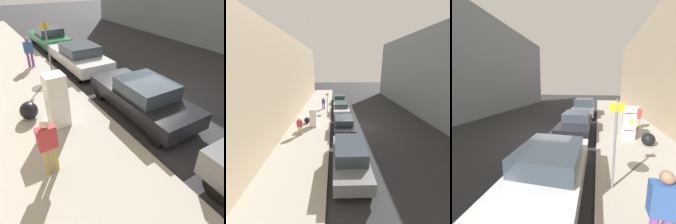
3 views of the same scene
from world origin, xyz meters
TOP-DOWN VIEW (x-y plane):
  - ground_plane at (0.00, 0.00)m, footprint 80.00×80.00m
  - sidewalk_slab at (-4.57, 0.00)m, footprint 3.96×44.00m
  - building_facade_near at (-7.36, 0.00)m, footprint 1.63×39.60m
  - discarded_refrigerator at (-4.25, -0.20)m, footprint 0.62×0.63m
  - manhole_cover at (-4.06, 2.85)m, footprint 0.70×0.70m
  - street_sign_post at (-3.05, 4.19)m, footprint 0.36×0.07m
  - trash_bag at (-5.02, 0.63)m, footprint 0.62×0.62m
  - pedestrian_walking_far at (-3.66, 5.81)m, footprint 0.45×0.22m
  - pedestrian_standing_near at (-5.15, -2.15)m, footprint 0.45×0.22m
  - parked_suv_gray at (-1.32, -6.54)m, footprint 1.92×4.72m
  - parked_sedan_dark at (-1.32, -0.92)m, footprint 1.79×4.63m
  - parked_sedan_silver at (-1.32, 4.63)m, footprint 1.88×4.77m
  - parked_sedan_green at (-1.32, 9.83)m, footprint 1.81×4.45m

SIDE VIEW (x-z plane):
  - ground_plane at x=0.00m, z-range 0.00..0.00m
  - sidewalk_slab at x=-4.57m, z-range 0.00..0.18m
  - manhole_cover at x=-4.06m, z-range 0.18..0.20m
  - trash_bag at x=-5.02m, z-range 0.18..0.80m
  - parked_sedan_green at x=-1.32m, z-range 0.02..1.39m
  - parked_sedan_dark at x=-1.32m, z-range 0.02..1.40m
  - parked_sedan_silver at x=-1.32m, z-range 0.02..1.40m
  - parked_suv_gray at x=-1.32m, z-range 0.03..1.80m
  - discarded_refrigerator at x=-4.25m, z-range 0.18..1.94m
  - pedestrian_walking_far at x=-3.66m, z-range 0.29..1.85m
  - pedestrian_standing_near at x=-5.15m, z-range 0.29..1.85m
  - street_sign_post at x=-3.05m, z-range 0.33..2.85m
  - building_facade_near at x=-7.36m, z-range 0.00..8.78m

